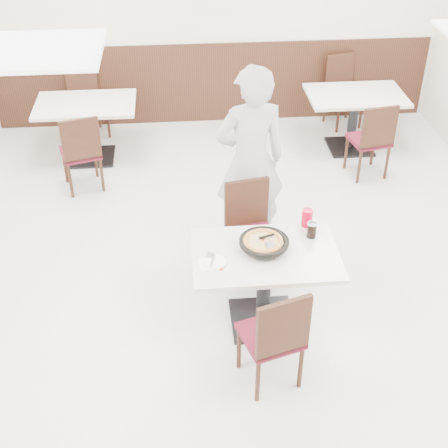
{
  "coord_description": "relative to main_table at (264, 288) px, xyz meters",
  "views": [
    {
      "loc": [
        -0.56,
        -4.6,
        3.84
      ],
      "look_at": [
        -0.19,
        -0.3,
        0.83
      ],
      "focal_mm": 50.0,
      "sensor_mm": 36.0,
      "label": 1
    }
  ],
  "objects": [
    {
      "name": "fork",
      "position": [
        -0.44,
        -0.09,
        0.39
      ],
      "size": [
        0.06,
        0.17,
        0.0
      ],
      "primitive_type": "cube",
      "rotation": [
        0.0,
        0.0,
        -0.24
      ],
      "color": "silver",
      "rests_on": "side_plate"
    },
    {
      "name": "napkin",
      "position": [
        -0.46,
        -0.11,
        0.38
      ],
      "size": [
        0.19,
        0.19,
        0.0
      ],
      "primitive_type": "cube",
      "rotation": [
        0.0,
        0.0,
        0.11
      ],
      "color": "white",
      "rests_on": "main_table"
    },
    {
      "name": "side_plate",
      "position": [
        -0.42,
        -0.09,
        0.38
      ],
      "size": [
        0.19,
        0.19,
        0.01
      ],
      "primitive_type": "cylinder",
      "rotation": [
        0.0,
        0.0,
        -0.03
      ],
      "color": "white",
      "rests_on": "napkin"
    },
    {
      "name": "bg_table_left",
      "position": [
        -1.75,
        3.12,
        0.0
      ],
      "size": [
        1.24,
        0.87,
        0.75
      ],
      "primitive_type": null,
      "rotation": [
        0.0,
        0.0,
        0.06
      ],
      "color": "beige",
      "rests_on": "floor"
    },
    {
      "name": "wall_back",
      "position": [
        -0.12,
        4.12,
        1.02
      ],
      "size": [
        6.0,
        0.04,
        2.8
      ],
      "primitive_type": "cube",
      "color": "silver",
      "rests_on": "floor"
    },
    {
      "name": "bg_chair_left_near",
      "position": [
        -1.77,
        2.43,
        0.1
      ],
      "size": [
        0.52,
        0.52,
        0.95
      ],
      "primitive_type": null,
      "rotation": [
        0.0,
        0.0,
        0.28
      ],
      "color": "black",
      "rests_on": "floor"
    },
    {
      "name": "cola_glass",
      "position": [
        0.42,
        0.19,
        0.44
      ],
      "size": [
        0.08,
        0.08,
        0.13
      ],
      "primitive_type": "cylinder",
      "rotation": [
        0.0,
        0.0,
        -0.03
      ],
      "color": "black",
      "rests_on": "main_table"
    },
    {
      "name": "pizza_pan",
      "position": [
        -0.01,
        0.06,
        0.42
      ],
      "size": [
        0.33,
        0.33,
        0.01
      ],
      "primitive_type": "cylinder",
      "rotation": [
        0.0,
        0.0,
        -0.03
      ],
      "color": "black",
      "rests_on": "trivet"
    },
    {
      "name": "chair_far",
      "position": [
        -0.02,
        0.64,
        0.1
      ],
      "size": [
        0.49,
        0.49,
        0.95
      ],
      "primitive_type": null,
      "rotation": [
        0.0,
        0.0,
        3.33
      ],
      "color": "black",
      "rests_on": "floor"
    },
    {
      "name": "floor",
      "position": [
        -0.12,
        0.62,
        -0.38
      ],
      "size": [
        7.0,
        7.0,
        0.0
      ],
      "primitive_type": "plane",
      "color": "beige",
      "rests_on": "ground"
    },
    {
      "name": "bg_chair_right_near",
      "position": [
        1.59,
        2.45,
        0.1
      ],
      "size": [
        0.49,
        0.49,
        0.95
      ],
      "primitive_type": null,
      "rotation": [
        0.0,
        0.0,
        0.19
      ],
      "color": "black",
      "rests_on": "floor"
    },
    {
      "name": "chair_near",
      "position": [
        -0.04,
        -0.64,
        0.1
      ],
      "size": [
        0.52,
        0.52,
        0.95
      ],
      "primitive_type": null,
      "rotation": [
        0.0,
        0.0,
        0.3
      ],
      "color": "black",
      "rests_on": "floor"
    },
    {
      "name": "diner_person",
      "position": [
        0.01,
        1.18,
        0.58
      ],
      "size": [
        0.76,
        0.56,
        1.9
      ],
      "primitive_type": "imported",
      "rotation": [
        0.0,
        0.0,
        3.3
      ],
      "color": "silver",
      "rests_on": "floor"
    },
    {
      "name": "wainscot_back",
      "position": [
        -0.12,
        4.1,
        0.18
      ],
      "size": [
        5.9,
        0.03,
        1.1
      ],
      "primitive_type": "cube",
      "color": "black",
      "rests_on": "floor"
    },
    {
      "name": "red_cup",
      "position": [
        0.41,
        0.36,
        0.45
      ],
      "size": [
        0.09,
        0.09,
        0.16
      ],
      "primitive_type": "cylinder",
      "rotation": [
        0.0,
        0.0,
        -0.03
      ],
      "color": "#C20020",
      "rests_on": "main_table"
    },
    {
      "name": "pizza",
      "position": [
        -0.01,
        0.06,
        0.44
      ],
      "size": [
        0.32,
        0.32,
        0.02
      ],
      "primitive_type": "cylinder",
      "rotation": [
        0.0,
        0.0,
        -0.03
      ],
      "color": "tan",
      "rests_on": "pizza_pan"
    },
    {
      "name": "trivet",
      "position": [
        0.03,
        0.04,
        0.39
      ],
      "size": [
        0.12,
        0.12,
        0.04
      ],
      "primitive_type": "cylinder",
      "rotation": [
        0.0,
        0.0,
        -0.03
      ],
      "color": "black",
      "rests_on": "main_table"
    },
    {
      "name": "bg_chair_left_far",
      "position": [
        -1.8,
        3.77,
        0.1
      ],
      "size": [
        0.56,
        0.56,
        0.95
      ],
      "primitive_type": null,
      "rotation": [
        0.0,
        0.0,
        3.57
      ],
      "color": "black",
      "rests_on": "floor"
    },
    {
      "name": "bg_table_right",
      "position": [
        1.58,
        3.11,
        0.0
      ],
      "size": [
        1.3,
        0.96,
        0.75
      ],
      "primitive_type": null,
      "rotation": [
        0.0,
        0.0,
        0.14
      ],
      "color": "beige",
      "rests_on": "floor"
    },
    {
      "name": "pizza_server",
      "position": [
        0.04,
        -0.02,
        0.47
      ],
      "size": [
        0.09,
        0.1,
        0.0
      ],
      "primitive_type": "cube",
      "rotation": [
        0.0,
        0.0,
        0.15
      ],
      "color": "silver",
      "rests_on": "pizza"
    },
    {
      "name": "main_table",
      "position": [
        0.0,
        0.0,
        0.0
      ],
      "size": [
        1.22,
        0.83,
        0.75
      ],
      "primitive_type": null,
      "rotation": [
        0.0,
        0.0,
        -0.03
      ],
      "color": "beige",
      "rests_on": "floor"
    },
    {
      "name": "bg_chair_right_far",
      "position": [
        1.64,
        3.79,
        0.1
      ],
      "size": [
        0.52,
        0.52,
        0.95
      ],
      "primitive_type": null,
      "rotation": [
        0.0,
        0.0,
        3.44
      ],
      "color": "black",
      "rests_on": "floor"
    }
  ]
}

